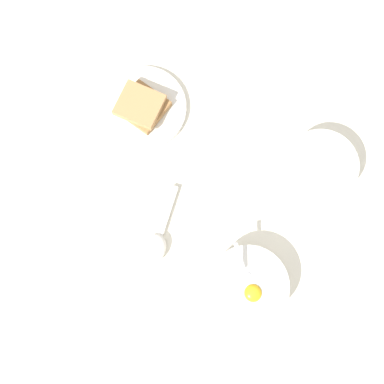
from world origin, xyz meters
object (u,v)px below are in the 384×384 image
at_px(toast_plate, 142,108).
at_px(egg_bowl, 248,286).
at_px(toast_sandwich, 141,106).
at_px(soup_spoon, 157,241).
at_px(congee_bowl, 320,167).

bearing_deg(toast_plate, egg_bowl, -111.73).
relative_size(toast_sandwich, soup_spoon, 0.64).
xyz_separation_m(egg_bowl, toast_plate, (0.15, 0.39, -0.02)).
bearing_deg(toast_plate, congee_bowl, -71.97).
bearing_deg(toast_sandwich, egg_bowl, -111.60).
relative_size(toast_plate, congee_bowl, 1.31).
height_order(toast_sandwich, congee_bowl, congee_bowl).
distance_m(toast_plate, toast_sandwich, 0.02).
bearing_deg(egg_bowl, congee_bowl, 5.55).
relative_size(toast_sandwich, congee_bowl, 0.72).
bearing_deg(egg_bowl, toast_plate, 68.27).
relative_size(toast_plate, soup_spoon, 1.17).
bearing_deg(toast_plate, toast_sandwich, -122.12).
height_order(toast_sandwich, soup_spoon, toast_sandwich).
height_order(toast_plate, toast_sandwich, toast_sandwich).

